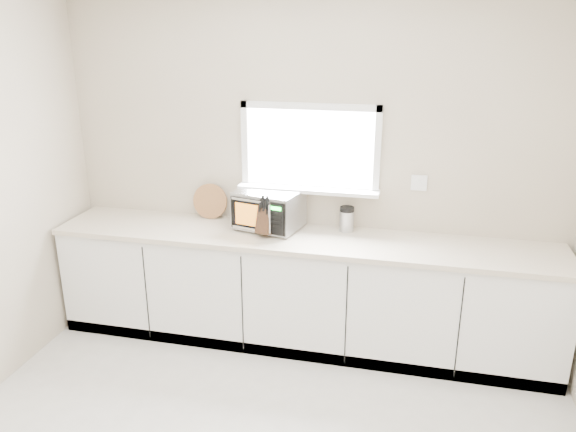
% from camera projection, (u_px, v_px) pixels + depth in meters
% --- Properties ---
extents(back_wall, '(4.00, 0.17, 2.70)m').
position_uv_depth(back_wall, '(310.00, 171.00, 4.45)').
color(back_wall, beige).
rests_on(back_wall, ground).
extents(cabinets, '(3.92, 0.60, 0.88)m').
position_uv_depth(cabinets, '(301.00, 292.00, 4.48)').
color(cabinets, white).
rests_on(cabinets, ground).
extents(countertop, '(3.92, 0.64, 0.04)m').
position_uv_depth(countertop, '(302.00, 239.00, 4.32)').
color(countertop, beige).
rests_on(countertop, cabinets).
extents(microwave, '(0.55, 0.48, 0.31)m').
position_uv_depth(microwave, '(269.00, 209.00, 4.43)').
color(microwave, black).
rests_on(microwave, countertop).
extents(knife_block, '(0.17, 0.25, 0.33)m').
position_uv_depth(knife_block, '(268.00, 218.00, 4.30)').
color(knife_block, '#462A19').
rests_on(knife_block, countertop).
extents(cutting_board, '(0.29, 0.07, 0.29)m').
position_uv_depth(cutting_board, '(210.00, 201.00, 4.68)').
color(cutting_board, '#9C693C').
rests_on(cutting_board, countertop).
extents(coffee_grinder, '(0.13, 0.13, 0.20)m').
position_uv_depth(coffee_grinder, '(347.00, 219.00, 4.40)').
color(coffee_grinder, '#AAACB1').
rests_on(coffee_grinder, countertop).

